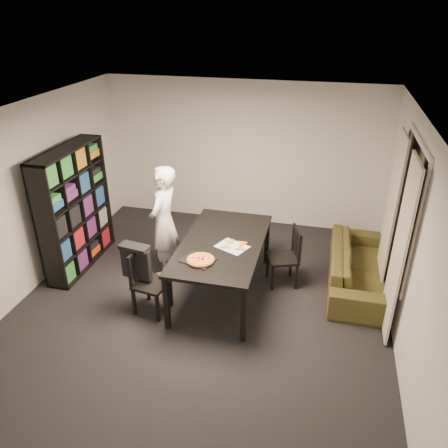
% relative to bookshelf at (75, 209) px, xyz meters
% --- Properties ---
extents(room, '(5.01, 5.51, 2.61)m').
position_rel_bookshelf_xyz_m(room, '(2.16, -0.60, 0.35)').
color(room, black).
rests_on(room, ground).
extents(window_pane, '(0.02, 1.40, 1.60)m').
position_rel_bookshelf_xyz_m(window_pane, '(4.64, -0.00, 0.55)').
color(window_pane, black).
rests_on(window_pane, room).
extents(window_frame, '(0.03, 1.52, 1.72)m').
position_rel_bookshelf_xyz_m(window_frame, '(4.64, -0.00, 0.55)').
color(window_frame, white).
rests_on(window_frame, room).
extents(curtain_left, '(0.03, 0.70, 2.25)m').
position_rel_bookshelf_xyz_m(curtain_left, '(4.56, -0.52, 0.20)').
color(curtain_left, beige).
rests_on(curtain_left, room).
extents(curtain_right, '(0.03, 0.70, 2.25)m').
position_rel_bookshelf_xyz_m(curtain_right, '(4.56, 0.52, 0.20)').
color(curtain_right, beige).
rests_on(curtain_right, room).
extents(bookshelf, '(0.35, 1.50, 1.90)m').
position_rel_bookshelf_xyz_m(bookshelf, '(0.00, 0.00, 0.00)').
color(bookshelf, black).
rests_on(bookshelf, room).
extents(dining_table, '(1.09, 1.96, 0.82)m').
position_rel_bookshelf_xyz_m(dining_table, '(2.35, -0.23, -0.20)').
color(dining_table, black).
rests_on(dining_table, room).
extents(chair_left, '(0.47, 0.47, 0.90)m').
position_rel_bookshelf_xyz_m(chair_left, '(1.46, -0.85, -0.44)').
color(chair_left, black).
rests_on(chair_left, room).
extents(chair_right, '(0.53, 0.53, 0.89)m').
position_rel_bookshelf_xyz_m(chair_right, '(3.23, 0.23, -0.44)').
color(chair_right, black).
rests_on(chair_right, room).
extents(draped_jacket, '(0.42, 0.23, 0.50)m').
position_rel_bookshelf_xyz_m(draped_jacket, '(1.34, -0.83, -0.21)').
color(draped_jacket, black).
rests_on(draped_jacket, chair_left).
extents(person, '(0.46, 0.66, 1.73)m').
position_rel_bookshelf_xyz_m(person, '(1.40, 0.07, -0.09)').
color(person, white).
rests_on(person, room).
extents(baking_tray, '(0.48, 0.43, 0.01)m').
position_rel_bookshelf_xyz_m(baking_tray, '(2.17, -0.75, -0.13)').
color(baking_tray, black).
rests_on(baking_tray, dining_table).
extents(pepperoni_pizza, '(0.35, 0.35, 0.03)m').
position_rel_bookshelf_xyz_m(pepperoni_pizza, '(2.21, -0.77, -0.11)').
color(pepperoni_pizza, '#95602B').
rests_on(pepperoni_pizza, dining_table).
extents(kitchen_towel, '(0.49, 0.44, 0.01)m').
position_rel_bookshelf_xyz_m(kitchen_towel, '(2.51, -0.32, -0.13)').
color(kitchen_towel, white).
rests_on(kitchen_towel, dining_table).
extents(pizza_slices, '(0.45, 0.41, 0.01)m').
position_rel_bookshelf_xyz_m(pizza_slices, '(2.54, -0.28, -0.12)').
color(pizza_slices, gold).
rests_on(pizza_slices, dining_table).
extents(sofa, '(0.78, 1.99, 0.58)m').
position_rel_bookshelf_xyz_m(sofa, '(4.23, 0.44, -0.66)').
color(sofa, '#3F3C19').
rests_on(sofa, room).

